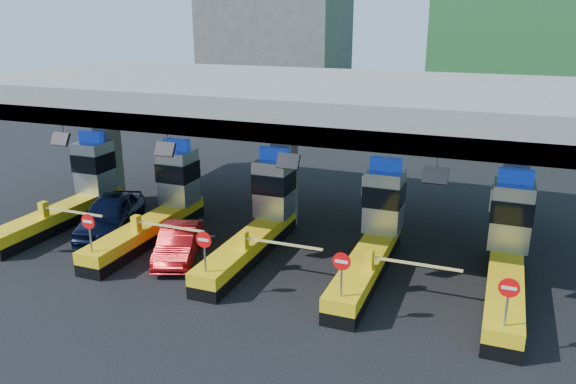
% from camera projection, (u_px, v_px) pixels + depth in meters
% --- Properties ---
extents(ground, '(120.00, 120.00, 0.00)m').
position_uv_depth(ground, '(259.00, 250.00, 24.38)').
color(ground, black).
rests_on(ground, ground).
extents(toll_canopy, '(28.00, 12.09, 7.00)m').
position_uv_depth(toll_canopy, '(283.00, 99.00, 25.08)').
color(toll_canopy, slate).
rests_on(toll_canopy, ground).
extents(toll_lane_far_left, '(4.43, 8.00, 4.16)m').
position_uv_depth(toll_lane_far_left, '(76.00, 192.00, 27.66)').
color(toll_lane_far_left, black).
rests_on(toll_lane_far_left, ground).
extents(toll_lane_left, '(4.43, 8.00, 4.16)m').
position_uv_depth(toll_lane_left, '(162.00, 204.00, 25.93)').
color(toll_lane_left, black).
rests_on(toll_lane_left, ground).
extents(toll_lane_center, '(4.43, 8.00, 4.16)m').
position_uv_depth(toll_lane_center, '(261.00, 217.00, 24.21)').
color(toll_lane_center, black).
rests_on(toll_lane_center, ground).
extents(toll_lane_right, '(4.43, 8.00, 4.16)m').
position_uv_depth(toll_lane_right, '(375.00, 233.00, 22.48)').
color(toll_lane_right, black).
rests_on(toll_lane_right, ground).
extents(toll_lane_far_right, '(4.43, 8.00, 4.16)m').
position_uv_depth(toll_lane_far_right, '(508.00, 251.00, 20.76)').
color(toll_lane_far_right, black).
rests_on(toll_lane_far_right, ground).
extents(bg_building_concrete, '(14.00, 10.00, 18.00)m').
position_uv_depth(bg_building_concrete, '(276.00, 22.00, 58.49)').
color(bg_building_concrete, '#4C4C49').
rests_on(bg_building_concrete, ground).
extents(van, '(3.68, 5.64, 1.79)m').
position_uv_depth(van, '(110.00, 215.00, 26.02)').
color(van, black).
rests_on(van, ground).
extents(red_car, '(2.85, 4.42, 1.37)m').
position_uv_depth(red_car, '(179.00, 243.00, 23.30)').
color(red_car, '#A40C10').
rests_on(red_car, ground).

